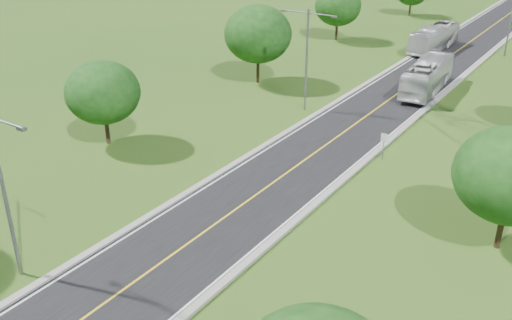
{
  "coord_description": "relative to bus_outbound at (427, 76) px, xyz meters",
  "views": [
    {
      "loc": [
        20.12,
        -2.77,
        19.74
      ],
      "look_at": [
        0.2,
        26.94,
        3.0
      ],
      "focal_mm": 40.0,
      "sensor_mm": 36.0,
      "label": 1
    }
  ],
  "objects": [
    {
      "name": "streetlight_near_left",
      "position": [
        -8.2,
        -45.52,
        4.17
      ],
      "size": [
        5.9,
        0.25,
        10.0
      ],
      "color": "slate",
      "rests_on": "ground"
    },
    {
      "name": "ground",
      "position": [
        -2.2,
        2.48,
        -1.78
      ],
      "size": [
        260.0,
        260.0,
        0.0
      ],
      "primitive_type": "plane",
      "color": "#2C4E16",
      "rests_on": "ground"
    },
    {
      "name": "curb_left",
      "position": [
        -6.45,
        8.48,
        -1.67
      ],
      "size": [
        0.5,
        150.0,
        0.22
      ],
      "primitive_type": "cube",
      "color": "gray",
      "rests_on": "ground"
    },
    {
      "name": "curb_right",
      "position": [
        2.05,
        8.48,
        -1.67
      ],
      "size": [
        0.5,
        150.0,
        0.22
      ],
      "primitive_type": "cube",
      "color": "gray",
      "rests_on": "ground"
    },
    {
      "name": "tree_ld",
      "position": [
        -19.2,
        16.48,
        3.18
      ],
      "size": [
        6.72,
        6.72,
        7.82
      ],
      "color": "black",
      "rests_on": "ground"
    },
    {
      "name": "tree_rb",
      "position": [
        13.8,
        -27.52,
        3.18
      ],
      "size": [
        6.72,
        6.72,
        7.82
      ],
      "color": "black",
      "rests_on": "ground"
    },
    {
      "name": "bus_outbound",
      "position": [
        0.0,
        0.0,
        0.0
      ],
      "size": [
        3.85,
        12.52,
        3.43
      ],
      "primitive_type": "imported",
      "rotation": [
        0.0,
        0.0,
        3.22
      ],
      "color": "silver",
      "rests_on": "road"
    },
    {
      "name": "road",
      "position": [
        -2.2,
        8.48,
        -1.75
      ],
      "size": [
        8.0,
        150.0,
        0.06
      ],
      "primitive_type": "cube",
      "color": "black",
      "rests_on": "ground"
    },
    {
      "name": "streetlight_mid_left",
      "position": [
        -8.2,
        -12.52,
        4.17
      ],
      "size": [
        5.9,
        0.25,
        10.0
      ],
      "color": "slate",
      "rests_on": "ground"
    },
    {
      "name": "tree_lc",
      "position": [
        -17.2,
        -7.52,
        3.8
      ],
      "size": [
        7.56,
        7.56,
        8.79
      ],
      "color": "black",
      "rests_on": "ground"
    },
    {
      "name": "tree_lb",
      "position": [
        -18.2,
        -29.52,
        2.87
      ],
      "size": [
        6.3,
        6.3,
        7.33
      ],
      "color": "black",
      "rests_on": "ground"
    },
    {
      "name": "speed_limit_sign",
      "position": [
        3.0,
        -19.54,
        -0.18
      ],
      "size": [
        0.55,
        0.09,
        2.4
      ],
      "color": "slate",
      "rests_on": "ground"
    },
    {
      "name": "bus_inbound",
      "position": [
        -5.25,
        18.33,
        -0.05
      ],
      "size": [
        3.5,
        12.1,
        3.33
      ],
      "primitive_type": "imported",
      "rotation": [
        0.0,
        0.0,
        -0.06
      ],
      "color": "silver",
      "rests_on": "road"
    }
  ]
}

